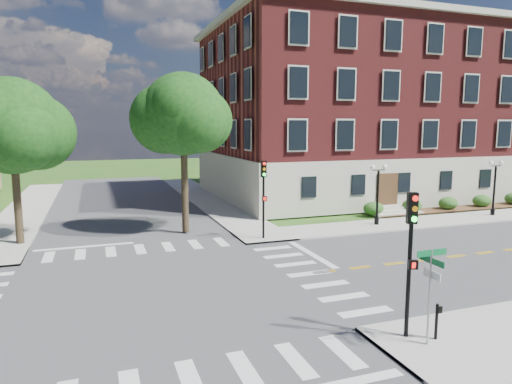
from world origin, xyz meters
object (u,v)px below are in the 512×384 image
object	(u,v)px
traffic_signal_se	(411,246)
traffic_signal_ne	(264,189)
street_sign_pole	(431,278)
push_button_post	(437,320)
twin_lamp_west	(378,191)
twin_lamp_east	(495,184)

from	to	relation	value
traffic_signal_se	traffic_signal_ne	distance (m)	14.05
traffic_signal_ne	street_sign_pole	world-z (taller)	traffic_signal_ne
traffic_signal_se	push_button_post	world-z (taller)	traffic_signal_se
twin_lamp_west	street_sign_pole	distance (m)	18.10
street_sign_pole	traffic_signal_se	bearing A→B (deg)	112.27
street_sign_pole	push_button_post	distance (m)	1.60
traffic_signal_se	twin_lamp_west	xyz separation A→B (m)	(9.13, 15.11, -0.66)
traffic_signal_se	street_sign_pole	world-z (taller)	traffic_signal_se
twin_lamp_east	push_button_post	xyz separation A→B (m)	(-18.83, -15.48, -1.73)
twin_lamp_east	traffic_signal_ne	bearing A→B (deg)	-177.25
street_sign_pole	traffic_signal_ne	bearing A→B (deg)	90.24
traffic_signal_se	twin_lamp_east	distance (m)	24.69
street_sign_pole	push_button_post	world-z (taller)	street_sign_pole
traffic_signal_ne	push_button_post	distance (m)	14.75
twin_lamp_east	push_button_post	size ratio (longest dim) A/B	3.53
traffic_signal_se	traffic_signal_ne	size ratio (longest dim) A/B	1.00
street_sign_pole	twin_lamp_west	bearing A→B (deg)	60.72
traffic_signal_se	twin_lamp_west	world-z (taller)	traffic_signal_se
push_button_post	twin_lamp_east	bearing A→B (deg)	39.42
traffic_signal_se	twin_lamp_east	size ratio (longest dim) A/B	1.13
twin_lamp_east	street_sign_pole	xyz separation A→B (m)	(-19.33, -15.66, -0.21)
street_sign_pole	push_button_post	bearing A→B (deg)	19.35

